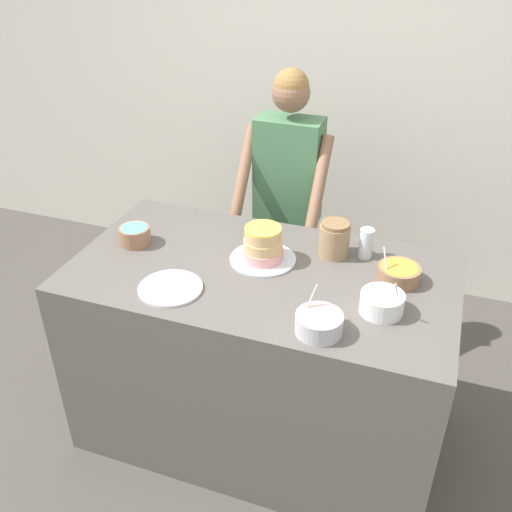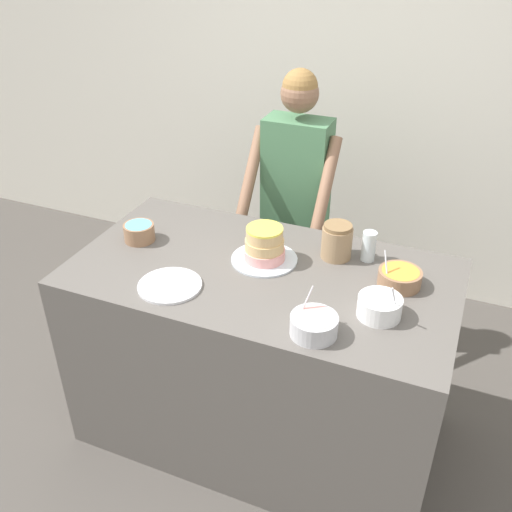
{
  "view_description": "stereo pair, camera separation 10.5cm",
  "coord_description": "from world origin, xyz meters",
  "px_view_note": "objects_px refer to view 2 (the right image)",
  "views": [
    {
      "loc": [
        0.67,
        -1.5,
        2.29
      ],
      "look_at": [
        -0.01,
        0.4,
        1.05
      ],
      "focal_mm": 40.0,
      "sensor_mm": 36.0,
      "label": 1
    },
    {
      "loc": [
        0.77,
        -1.46,
        2.29
      ],
      "look_at": [
        -0.01,
        0.4,
        1.05
      ],
      "focal_mm": 40.0,
      "sensor_mm": 36.0,
      "label": 2
    }
  ],
  "objects_px": {
    "frosting_bowl_pink": "(314,325)",
    "person_baker": "(295,186)",
    "frosting_bowl_orange": "(400,277)",
    "frosting_bowl_blue": "(139,232)",
    "ceramic_plate": "(170,286)",
    "frosting_bowl_white": "(380,306)",
    "cake": "(264,247)",
    "stoneware_jar": "(337,241)",
    "drinking_glass": "(369,246)"
  },
  "relations": [
    {
      "from": "cake",
      "to": "frosting_bowl_orange",
      "type": "distance_m",
      "value": 0.59
    },
    {
      "from": "ceramic_plate",
      "to": "drinking_glass",
      "type": "bearing_deg",
      "value": 36.62
    },
    {
      "from": "frosting_bowl_blue",
      "to": "person_baker",
      "type": "bearing_deg",
      "value": 56.79
    },
    {
      "from": "frosting_bowl_blue",
      "to": "frosting_bowl_orange",
      "type": "relative_size",
      "value": 0.8
    },
    {
      "from": "frosting_bowl_white",
      "to": "stoneware_jar",
      "type": "height_order",
      "value": "frosting_bowl_white"
    },
    {
      "from": "cake",
      "to": "ceramic_plate",
      "type": "distance_m",
      "value": 0.45
    },
    {
      "from": "frosting_bowl_orange",
      "to": "frosting_bowl_white",
      "type": "height_order",
      "value": "frosting_bowl_white"
    },
    {
      "from": "frosting_bowl_blue",
      "to": "stoneware_jar",
      "type": "relative_size",
      "value": 0.88
    },
    {
      "from": "drinking_glass",
      "to": "ceramic_plate",
      "type": "xyz_separation_m",
      "value": [
        -0.7,
        -0.52,
        -0.06
      ]
    },
    {
      "from": "cake",
      "to": "person_baker",
      "type": "bearing_deg",
      "value": 98.24
    },
    {
      "from": "cake",
      "to": "drinking_glass",
      "type": "relative_size",
      "value": 2.14
    },
    {
      "from": "frosting_bowl_blue",
      "to": "stoneware_jar",
      "type": "bearing_deg",
      "value": 13.17
    },
    {
      "from": "frosting_bowl_blue",
      "to": "frosting_bowl_pink",
      "type": "bearing_deg",
      "value": -19.82
    },
    {
      "from": "ceramic_plate",
      "to": "frosting_bowl_orange",
      "type": "bearing_deg",
      "value": 23.39
    },
    {
      "from": "person_baker",
      "to": "drinking_glass",
      "type": "height_order",
      "value": "person_baker"
    },
    {
      "from": "drinking_glass",
      "to": "stoneware_jar",
      "type": "height_order",
      "value": "stoneware_jar"
    },
    {
      "from": "frosting_bowl_pink",
      "to": "ceramic_plate",
      "type": "distance_m",
      "value": 0.64
    },
    {
      "from": "drinking_glass",
      "to": "ceramic_plate",
      "type": "bearing_deg",
      "value": -143.38
    },
    {
      "from": "frosting_bowl_orange",
      "to": "ceramic_plate",
      "type": "xyz_separation_m",
      "value": [
        -0.87,
        -0.38,
        -0.03
      ]
    },
    {
      "from": "frosting_bowl_pink",
      "to": "drinking_glass",
      "type": "distance_m",
      "value": 0.59
    },
    {
      "from": "cake",
      "to": "stoneware_jar",
      "type": "height_order",
      "value": "same"
    },
    {
      "from": "ceramic_plate",
      "to": "frosting_bowl_blue",
      "type": "bearing_deg",
      "value": 138.78
    },
    {
      "from": "frosting_bowl_blue",
      "to": "frosting_bowl_orange",
      "type": "height_order",
      "value": "frosting_bowl_orange"
    },
    {
      "from": "drinking_glass",
      "to": "person_baker",
      "type": "bearing_deg",
      "value": 134.62
    },
    {
      "from": "frosting_bowl_orange",
      "to": "frosting_bowl_pink",
      "type": "bearing_deg",
      "value": -117.65
    },
    {
      "from": "frosting_bowl_blue",
      "to": "stoneware_jar",
      "type": "height_order",
      "value": "stoneware_jar"
    },
    {
      "from": "frosting_bowl_white",
      "to": "drinking_glass",
      "type": "relative_size",
      "value": 1.28
    },
    {
      "from": "frosting_bowl_pink",
      "to": "frosting_bowl_orange",
      "type": "bearing_deg",
      "value": 62.35
    },
    {
      "from": "frosting_bowl_white",
      "to": "stoneware_jar",
      "type": "xyz_separation_m",
      "value": [
        -0.27,
        0.36,
        0.03
      ]
    },
    {
      "from": "person_baker",
      "to": "frosting_bowl_pink",
      "type": "height_order",
      "value": "person_baker"
    },
    {
      "from": "frosting_bowl_orange",
      "to": "drinking_glass",
      "type": "height_order",
      "value": "frosting_bowl_orange"
    },
    {
      "from": "ceramic_plate",
      "to": "frosting_bowl_white",
      "type": "bearing_deg",
      "value": 9.3
    },
    {
      "from": "frosting_bowl_blue",
      "to": "ceramic_plate",
      "type": "xyz_separation_m",
      "value": [
        0.32,
        -0.28,
        -0.04
      ]
    },
    {
      "from": "cake",
      "to": "frosting_bowl_pink",
      "type": "height_order",
      "value": "frosting_bowl_pink"
    },
    {
      "from": "frosting_bowl_pink",
      "to": "stoneware_jar",
      "type": "distance_m",
      "value": 0.56
    },
    {
      "from": "cake",
      "to": "drinking_glass",
      "type": "bearing_deg",
      "value": 23.3
    },
    {
      "from": "cake",
      "to": "ceramic_plate",
      "type": "xyz_separation_m",
      "value": [
        -0.28,
        -0.34,
        -0.06
      ]
    },
    {
      "from": "frosting_bowl_blue",
      "to": "frosting_bowl_orange",
      "type": "xyz_separation_m",
      "value": [
        1.19,
        0.09,
        -0.01
      ]
    },
    {
      "from": "frosting_bowl_orange",
      "to": "drinking_glass",
      "type": "bearing_deg",
      "value": 138.45
    },
    {
      "from": "person_baker",
      "to": "frosting_bowl_blue",
      "type": "height_order",
      "value": "person_baker"
    },
    {
      "from": "frosting_bowl_orange",
      "to": "stoneware_jar",
      "type": "xyz_separation_m",
      "value": [
        -0.3,
        0.12,
        0.04
      ]
    },
    {
      "from": "frosting_bowl_pink",
      "to": "drinking_glass",
      "type": "bearing_deg",
      "value": 83.74
    },
    {
      "from": "cake",
      "to": "frosting_bowl_white",
      "type": "distance_m",
      "value": 0.59
    },
    {
      "from": "frosting_bowl_orange",
      "to": "ceramic_plate",
      "type": "relative_size",
      "value": 0.67
    },
    {
      "from": "frosting_bowl_pink",
      "to": "person_baker",
      "type": "bearing_deg",
      "value": 112.36
    },
    {
      "from": "stoneware_jar",
      "to": "ceramic_plate",
      "type": "bearing_deg",
      "value": -139.01
    },
    {
      "from": "cake",
      "to": "frosting_bowl_blue",
      "type": "xyz_separation_m",
      "value": [
        -0.61,
        -0.06,
        -0.02
      ]
    },
    {
      "from": "person_baker",
      "to": "frosting_bowl_orange",
      "type": "distance_m",
      "value": 0.97
    },
    {
      "from": "frosting_bowl_pink",
      "to": "frosting_bowl_blue",
      "type": "distance_m",
      "value": 1.02
    },
    {
      "from": "cake",
      "to": "drinking_glass",
      "type": "distance_m",
      "value": 0.46
    }
  ]
}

